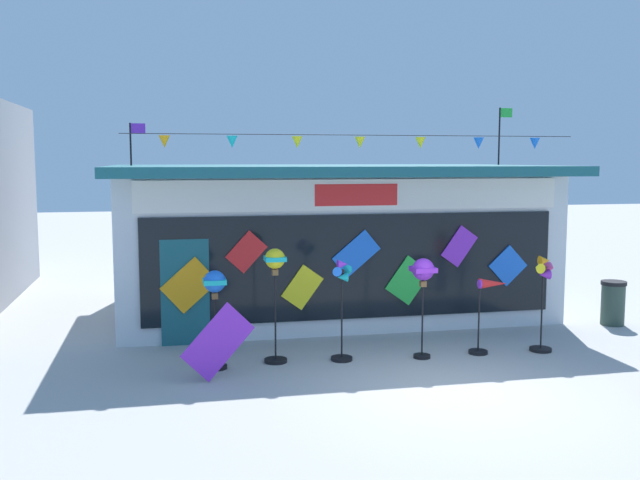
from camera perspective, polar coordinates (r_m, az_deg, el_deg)
ground_plane at (r=11.25m, az=10.28°, el=-11.67°), size 80.00×80.00×0.00m
kite_shop_building at (r=16.67m, az=0.42°, el=0.27°), size 9.54×6.23×4.71m
wind_spinner_far_left at (r=12.00m, az=-8.33°, el=-4.14°), size 0.37×0.37×1.66m
wind_spinner_left at (r=12.24m, az=-3.58°, el=-2.85°), size 0.40×0.40×1.97m
wind_spinner_center_left at (r=12.38m, az=1.77°, el=-4.71°), size 0.39×0.38×1.77m
wind_spinner_center_right at (r=12.61m, az=8.17°, el=-2.86°), size 0.39×0.39×1.77m
wind_spinner_right at (r=13.24m, az=13.17°, el=-4.85°), size 0.68×0.34×1.36m
wind_spinner_far_right at (r=13.58m, az=17.28°, el=-3.84°), size 0.43×0.40×1.76m
trash_bin at (r=16.38m, az=22.20°, el=-4.62°), size 0.52×0.52×0.93m
display_kite_on_ground at (r=11.58m, az=-8.09°, el=-7.99°), size 1.21×0.33×1.21m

